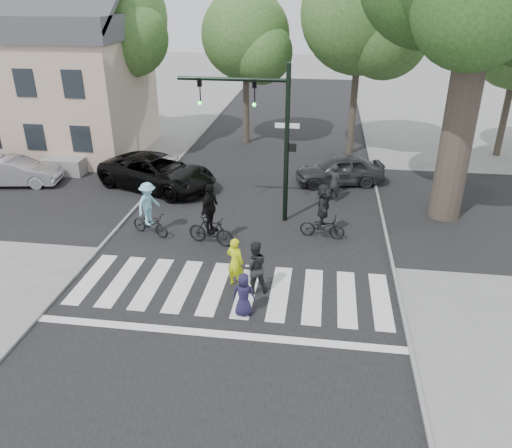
{
  "coord_description": "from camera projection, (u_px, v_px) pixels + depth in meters",
  "views": [
    {
      "loc": [
        2.55,
        -11.68,
        8.36
      ],
      "look_at": [
        0.5,
        3.0,
        1.3
      ],
      "focal_mm": 35.0,
      "sensor_mm": 36.0,
      "label": 1
    }
  ],
  "objects": [
    {
      "name": "pedestrian_woman",
      "position": [
        235.0,
        262.0,
        15.13
      ],
      "size": [
        0.69,
        0.59,
        1.62
      ],
      "primitive_type": "imported",
      "rotation": [
        0.0,
        0.0,
        2.74
      ],
      "color": "#CEE013",
      "rests_on": "ground"
    },
    {
      "name": "road_stem",
      "position": [
        250.0,
        232.0,
        18.83
      ],
      "size": [
        10.0,
        70.0,
        0.01
      ],
      "primitive_type": "cube",
      "color": "black",
      "rests_on": "ground"
    },
    {
      "name": "bg_tree_1",
      "position": [
        117.0,
        22.0,
        26.42
      ],
      "size": [
        6.09,
        5.8,
        9.8
      ],
      "color": "brown",
      "rests_on": "ground"
    },
    {
      "name": "house",
      "position": [
        63.0,
        81.0,
        26.66
      ],
      "size": [
        8.4,
        8.1,
        8.82
      ],
      "color": "#C4AD96",
      "rests_on": "ground"
    },
    {
      "name": "curb_left",
      "position": [
        122.0,
        223.0,
        19.44
      ],
      "size": [
        0.1,
        70.0,
        0.1
      ],
      "primitive_type": "cube",
      "color": "gray",
      "rests_on": "ground"
    },
    {
      "name": "bystander_dark",
      "position": [
        334.0,
        183.0,
        21.27
      ],
      "size": [
        0.7,
        0.61,
        1.62
      ],
      "primitive_type": "imported",
      "rotation": [
        0.0,
        0.0,
        2.68
      ],
      "color": "black",
      "rests_on": "ground"
    },
    {
      "name": "pedestrian_adult",
      "position": [
        254.0,
        267.0,
        14.78
      ],
      "size": [
        0.97,
        0.86,
        1.68
      ],
      "primitive_type": "imported",
      "rotation": [
        0.0,
        0.0,
        3.45
      ],
      "color": "black",
      "rests_on": "ground"
    },
    {
      "name": "ground",
      "position": [
        224.0,
        308.0,
        14.36
      ],
      "size": [
        120.0,
        120.0,
        0.0
      ],
      "primitive_type": "plane",
      "color": "gray",
      "rests_on": "ground"
    },
    {
      "name": "pedestrian_child",
      "position": [
        244.0,
        295.0,
        13.81
      ],
      "size": [
        0.66,
        0.45,
        1.3
      ],
      "primitive_type": "imported",
      "rotation": [
        0.0,
        0.0,
        3.2
      ],
      "color": "#1E1B3A",
      "rests_on": "ground"
    },
    {
      "name": "car_silver",
      "position": [
        15.0,
        171.0,
        22.99
      ],
      "size": [
        4.19,
        2.03,
        1.33
      ],
      "primitive_type": "imported",
      "rotation": [
        0.0,
        0.0,
        1.73
      ],
      "color": "#AFAEB3",
      "rests_on": "ground"
    },
    {
      "name": "car_grey",
      "position": [
        340.0,
        170.0,
        23.12
      ],
      "size": [
        4.33,
        2.49,
        1.39
      ],
      "primitive_type": "imported",
      "rotation": [
        0.0,
        0.0,
        -1.35
      ],
      "color": "#313135",
      "rests_on": "ground"
    },
    {
      "name": "bg_tree_3",
      "position": [
        367.0,
        19.0,
        24.48
      ],
      "size": [
        6.3,
        6.0,
        10.2
      ],
      "color": "brown",
      "rests_on": "ground"
    },
    {
      "name": "traffic_signal",
      "position": [
        264.0,
        122.0,
        18.18
      ],
      "size": [
        4.45,
        0.29,
        6.0
      ],
      "color": "black",
      "rests_on": "ground"
    },
    {
      "name": "bg_tree_2",
      "position": [
        250.0,
        40.0,
        26.94
      ],
      "size": [
        5.04,
        4.8,
        8.4
      ],
      "color": "brown",
      "rests_on": "ground"
    },
    {
      "name": "cyclist_mid",
      "position": [
        210.0,
        220.0,
        17.53
      ],
      "size": [
        1.83,
        1.15,
        2.3
      ],
      "color": "black",
      "rests_on": "ground"
    },
    {
      "name": "car_suv",
      "position": [
        157.0,
        172.0,
        22.6
      ],
      "size": [
        6.08,
        4.38,
        1.54
      ],
      "primitive_type": "imported",
      "rotation": [
        0.0,
        0.0,
        1.2
      ],
      "color": "black",
      "rests_on": "ground"
    },
    {
      "name": "curb_right",
      "position": [
        387.0,
        239.0,
        18.17
      ],
      "size": [
        0.1,
        70.0,
        0.1
      ],
      "primitive_type": "cube",
      "color": "gray",
      "rests_on": "ground"
    },
    {
      "name": "cyclist_right",
      "position": [
        323.0,
        214.0,
        18.02
      ],
      "size": [
        1.71,
        1.59,
        2.09
      ],
      "color": "black",
      "rests_on": "ground"
    },
    {
      "name": "crosswalk",
      "position": [
        229.0,
        295.0,
        14.95
      ],
      "size": [
        10.0,
        3.85,
        0.01
      ],
      "color": "silver",
      "rests_on": "ground"
    },
    {
      "name": "cyclist_left",
      "position": [
        149.0,
        213.0,
        18.25
      ],
      "size": [
        1.71,
        1.2,
        2.05
      ],
      "color": "black",
      "rests_on": "ground"
    },
    {
      "name": "bg_tree_0",
      "position": [
        35.0,
        31.0,
        27.74
      ],
      "size": [
        5.46,
        5.2,
        8.97
      ],
      "color": "brown",
      "rests_on": "ground"
    },
    {
      "name": "road_cross",
      "position": [
        261.0,
        201.0,
        21.51
      ],
      "size": [
        70.0,
        10.0,
        0.01
      ],
      "primitive_type": "cube",
      "color": "black",
      "rests_on": "ground"
    }
  ]
}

